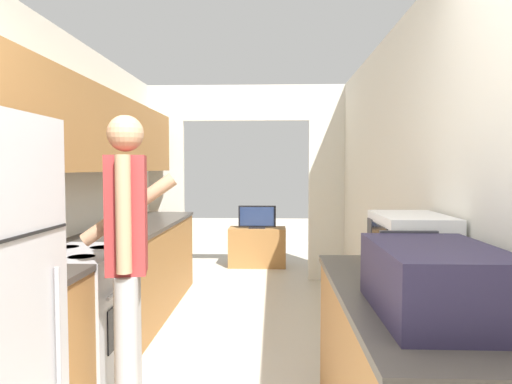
% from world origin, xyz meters
% --- Properties ---
extents(wall_left, '(0.38, 7.15, 2.50)m').
position_xyz_m(wall_left, '(-1.21, 2.17, 1.45)').
color(wall_left, silver).
rests_on(wall_left, ground_plane).
extents(wall_right, '(0.06, 7.15, 2.50)m').
position_xyz_m(wall_right, '(1.28, 1.78, 1.25)').
color(wall_right, silver).
rests_on(wall_right, ground_plane).
extents(wall_far_with_doorway, '(2.91, 0.06, 2.50)m').
position_xyz_m(wall_far_with_doorway, '(0.00, 4.78, 1.44)').
color(wall_far_with_doorway, silver).
rests_on(wall_far_with_doorway, ground_plane).
extents(counter_left, '(0.62, 3.61, 0.90)m').
position_xyz_m(counter_left, '(-0.95, 2.98, 0.45)').
color(counter_left, '#9E6B38').
rests_on(counter_left, ground_plane).
extents(range_oven, '(0.66, 0.76, 1.04)m').
position_xyz_m(range_oven, '(-0.95, 1.83, 0.46)').
color(range_oven, '#B7B7BC').
rests_on(range_oven, ground_plane).
extents(person, '(0.55, 0.43, 1.73)m').
position_xyz_m(person, '(-0.45, 1.39, 0.94)').
color(person, '#9E9E9E').
rests_on(person, ground_plane).
extents(suitcase, '(0.42, 0.68, 0.27)m').
position_xyz_m(suitcase, '(0.95, 0.61, 1.03)').
color(suitcase, '#231E38').
rests_on(suitcase, counter_right).
extents(microwave, '(0.35, 0.52, 0.31)m').
position_xyz_m(microwave, '(1.06, 1.28, 1.05)').
color(microwave, white).
rests_on(microwave, counter_right).
extents(tv_cabinet, '(0.83, 0.42, 0.57)m').
position_xyz_m(tv_cabinet, '(0.12, 5.59, 0.28)').
color(tv_cabinet, '#9E6B38').
rests_on(tv_cabinet, ground_plane).
extents(television, '(0.54, 0.16, 0.33)m').
position_xyz_m(television, '(0.12, 5.54, 0.73)').
color(television, black).
rests_on(television, tv_cabinet).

